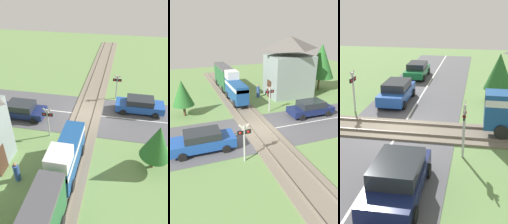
{
  "view_description": "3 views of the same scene",
  "coord_description": "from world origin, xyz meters",
  "views": [
    {
      "loc": [
        -3.03,
        17.1,
        11.94
      ],
      "look_at": [
        0.0,
        1.38,
        1.2
      ],
      "focal_mm": 35.0,
      "sensor_mm": 36.0,
      "label": 1
    },
    {
      "loc": [
        -6.15,
        -15.36,
        8.59
      ],
      "look_at": [
        0.0,
        1.38,
        1.2
      ],
      "focal_mm": 35.0,
      "sensor_mm": 36.0,
      "label": 2
    },
    {
      "loc": [
        15.7,
        4.17,
        7.11
      ],
      "look_at": [
        0.0,
        1.38,
        1.2
      ],
      "focal_mm": 50.0,
      "sensor_mm": 36.0,
      "label": 3
    }
  ],
  "objects": [
    {
      "name": "car_near_crossing",
      "position": [
        -4.92,
        -1.44,
        0.8
      ],
      "size": [
        4.57,
        1.92,
        1.53
      ],
      "color": "#1E4CA8",
      "rests_on": "ground_plane"
    },
    {
      "name": "ground_plane",
      "position": [
        0.0,
        0.0,
        0.0
      ],
      "size": [
        60.0,
        60.0,
        0.0
      ],
      "primitive_type": "plane",
      "color": "#66894C"
    },
    {
      "name": "tree_roadside_hedge",
      "position": [
        -5.72,
        5.6,
        2.32
      ],
      "size": [
        2.05,
        2.05,
        3.57
      ],
      "color": "brown",
      "rests_on": "ground_plane"
    },
    {
      "name": "crossing_signal_east_approach",
      "position": [
        2.52,
        3.68,
        1.77
      ],
      "size": [
        0.9,
        0.18,
        2.74
      ],
      "color": "#B7B7B7",
      "rests_on": "ground_plane"
    },
    {
      "name": "car_far_side",
      "position": [
        5.94,
        1.44,
        0.78
      ],
      "size": [
        4.43,
        2.03,
        1.49
      ],
      "color": "#141E4C",
      "rests_on": "ground_plane"
    },
    {
      "name": "road_surface",
      "position": [
        0.0,
        0.0,
        0.01
      ],
      "size": [
        48.0,
        6.4,
        0.02
      ],
      "color": "#515156",
      "rests_on": "ground_plane"
    },
    {
      "name": "crossing_signal_west_approach",
      "position": [
        -2.52,
        -3.68,
        1.77
      ],
      "size": [
        0.9,
        0.18,
        2.74
      ],
      "color": "#B7B7B7",
      "rests_on": "ground_plane"
    },
    {
      "name": "car_behind_queue",
      "position": [
        -12.34,
        -1.44,
        0.74
      ],
      "size": [
        4.34,
        1.91,
        1.4
      ],
      "color": "#197038",
      "rests_on": "ground_plane"
    },
    {
      "name": "track_bed",
      "position": [
        0.0,
        0.0,
        0.07
      ],
      "size": [
        2.8,
        48.0,
        0.24
      ],
      "color": "#756B5B",
      "rests_on": "ground_plane"
    }
  ]
}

